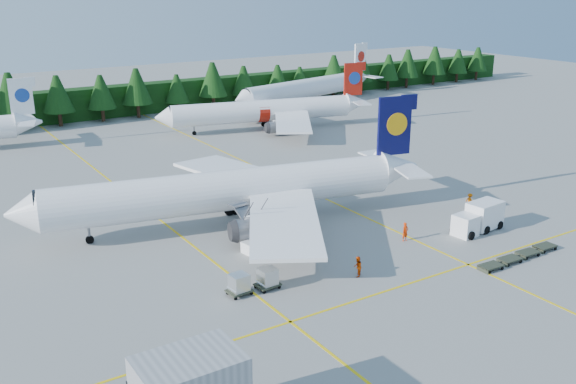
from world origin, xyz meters
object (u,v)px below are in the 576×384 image
airstairs (263,241)px  service_truck (478,218)px  airliner_navy (218,192)px  airliner_red (259,111)px

airstairs → service_truck: (21.84, -8.14, 0.65)m
airliner_navy → service_truck: bearing=-23.9°
service_truck → airstairs: bearing=153.9°
airliner_navy → service_truck: 27.91m
airliner_navy → airliner_red: 48.39m
airliner_red → airstairs: bearing=-106.8°
airliner_red → airliner_navy: bearing=-112.3°
airstairs → service_truck: bearing=-30.2°
airliner_navy → airliner_red: size_ratio=1.15×
airliner_navy → airliner_red: airliner_navy is taller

